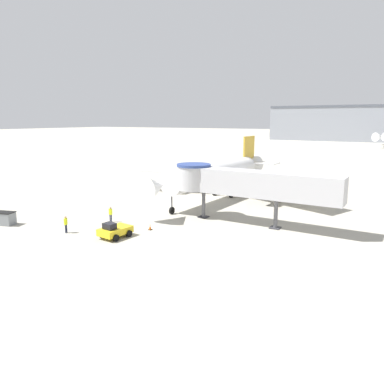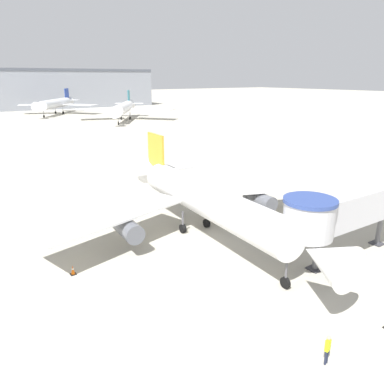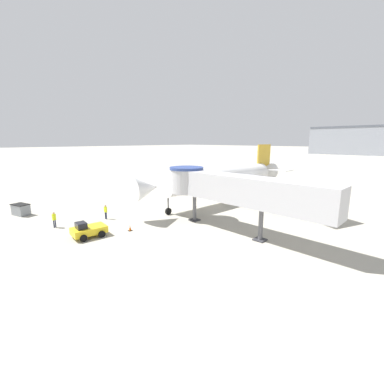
{
  "view_description": "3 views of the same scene",
  "coord_description": "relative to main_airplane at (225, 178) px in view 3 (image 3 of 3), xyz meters",
  "views": [
    {
      "loc": [
        26.56,
        -48.5,
        11.65
      ],
      "look_at": [
        2.07,
        -6.55,
        2.2
      ],
      "focal_mm": 35.0,
      "sensor_mm": 36.0,
      "label": 1
    },
    {
      "loc": [
        -18.32,
        -27.09,
        15.25
      ],
      "look_at": [
        1.03,
        1.27,
        4.65
      ],
      "focal_mm": 35.0,
      "sensor_mm": 36.0,
      "label": 2
    },
    {
      "loc": [
        26.33,
        -31.6,
        9.54
      ],
      "look_at": [
        3.03,
        -7.68,
        2.83
      ],
      "focal_mm": 24.0,
      "sensor_mm": 36.0,
      "label": 3
    }
  ],
  "objects": [
    {
      "name": "ground_plane",
      "position": [
        -2.14,
        -0.7,
        -3.77
      ],
      "size": [
        800.0,
        800.0,
        0.0
      ],
      "primitive_type": "plane",
      "color": "#A8A393"
    },
    {
      "name": "main_airplane",
      "position": [
        0.0,
        0.0,
        0.0
      ],
      "size": [
        33.13,
        29.92,
        8.87
      ],
      "rotation": [
        0.0,
        0.0,
        -0.06
      ],
      "color": "white",
      "rests_on": "ground_plane"
    },
    {
      "name": "jet_bridge",
      "position": [
        8.39,
        -10.73,
        0.95
      ],
      "size": [
        19.31,
        4.09,
        6.41
      ],
      "rotation": [
        0.0,
        0.0,
        -0.02
      ],
      "color": "#B7B7BC",
      "rests_on": "ground_plane"
    },
    {
      "name": "pushback_tug_yellow",
      "position": [
        -0.42,
        -22.03,
        -3.05
      ],
      "size": [
        2.57,
        3.4,
        1.63
      ],
      "rotation": [
        0.0,
        0.0,
        -0.1
      ],
      "color": "yellow",
      "rests_on": "ground_plane"
    },
    {
      "name": "service_container_gray",
      "position": [
        -14.28,
        -24.76,
        -3.03
      ],
      "size": [
        2.6,
        1.98,
        1.46
      ],
      "rotation": [
        0.0,
        0.0,
        0.29
      ],
      "color": "gray",
      "rests_on": "ground_plane"
    },
    {
      "name": "traffic_cone_near_nose",
      "position": [
        1.08,
        -18.14,
        -3.46
      ],
      "size": [
        0.39,
        0.39,
        0.65
      ],
      "color": "black",
      "rests_on": "ground_plane"
    },
    {
      "name": "traffic_cone_port_wing",
      "position": [
        -13.24,
        -0.2,
        -3.4
      ],
      "size": [
        0.47,
        0.47,
        0.78
      ],
      "color": "black",
      "rests_on": "ground_plane"
    },
    {
      "name": "ground_crew_marshaller",
      "position": [
        -4.71,
        -17.9,
        -2.72
      ],
      "size": [
        0.38,
        0.26,
        1.81
      ],
      "rotation": [
        0.0,
        0.0,
        0.18
      ],
      "color": "#1E2338",
      "rests_on": "ground_plane"
    },
    {
      "name": "ground_crew_wing_walker",
      "position": [
        -5.84,
        -23.43,
        -2.72
      ],
      "size": [
        0.29,
        0.39,
        1.81
      ],
      "rotation": [
        0.0,
        0.0,
        4.99
      ],
      "color": "#1E2338",
      "rests_on": "ground_plane"
    }
  ]
}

